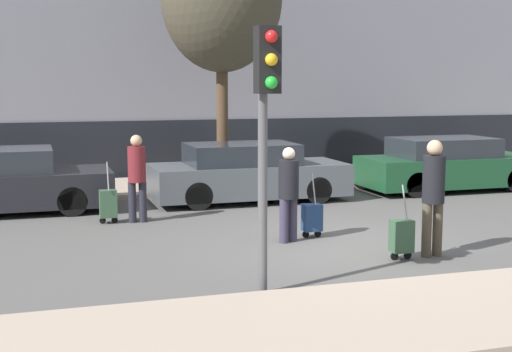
{
  "coord_description": "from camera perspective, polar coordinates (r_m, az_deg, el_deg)",
  "views": [
    {
      "loc": [
        -4.72,
        -10.6,
        2.68
      ],
      "look_at": [
        -0.82,
        1.8,
        0.95
      ],
      "focal_mm": 50.0,
      "sensor_mm": 36.0,
      "label": 1
    }
  ],
  "objects": [
    {
      "name": "pedestrian_center",
      "position": [
        11.87,
        2.62,
        -1.05
      ],
      "size": [
        0.34,
        0.34,
        1.6
      ],
      "rotation": [
        0.0,
        0.0,
        3.53
      ],
      "color": "#383347",
      "rests_on": "ground_plane"
    },
    {
      "name": "trolley_left",
      "position": [
        13.79,
        -11.74,
        -2.19
      ],
      "size": [
        0.34,
        0.29,
        1.18
      ],
      "color": "#335138",
      "rests_on": "ground_plane"
    },
    {
      "name": "parked_car_2",
      "position": [
        18.24,
        15.07,
        0.84
      ],
      "size": [
        4.39,
        1.78,
        1.31
      ],
      "color": "#194728",
      "rests_on": "ground_plane"
    },
    {
      "name": "sidewalk_far",
      "position": [
        18.41,
        -2.44,
        -0.61
      ],
      "size": [
        28.0,
        3.0,
        0.12
      ],
      "color": "tan",
      "rests_on": "ground_plane"
    },
    {
      "name": "traffic_light",
      "position": [
        8.68,
        0.78,
        5.66
      ],
      "size": [
        0.28,
        0.47,
        3.33
      ],
      "color": "#515154",
      "rests_on": "ground_plane"
    },
    {
      "name": "pedestrian_right",
      "position": [
        11.19,
        14.01,
        -1.13
      ],
      "size": [
        0.35,
        0.34,
        1.8
      ],
      "rotation": [
        0.0,
        0.0,
        0.08
      ],
      "color": "#4C4233",
      "rests_on": "ground_plane"
    },
    {
      "name": "parked_car_1",
      "position": [
        16.0,
        -0.72,
        0.19
      ],
      "size": [
        4.35,
        1.79,
        1.31
      ],
      "color": "#4C5156",
      "rests_on": "ground_plane"
    },
    {
      "name": "sidewalk_near",
      "position": [
        8.72,
        16.54,
        -10.23
      ],
      "size": [
        28.0,
        2.5,
        0.12
      ],
      "color": "tan",
      "rests_on": "ground_plane"
    },
    {
      "name": "ground_plane",
      "position": [
        11.91,
        6.38,
        -5.47
      ],
      "size": [
        80.0,
        80.0,
        0.0
      ],
      "primitive_type": "plane",
      "color": "#565451"
    },
    {
      "name": "pedestrian_left",
      "position": [
        13.72,
        -9.51,
        0.24
      ],
      "size": [
        0.35,
        0.34,
        1.68
      ],
      "rotation": [
        0.0,
        0.0,
        -0.1
      ],
      "color": "#23232D",
      "rests_on": "ground_plane"
    },
    {
      "name": "trolley_center",
      "position": [
        12.33,
        4.5,
        -3.34
      ],
      "size": [
        0.34,
        0.29,
        1.12
      ],
      "color": "navy",
      "rests_on": "ground_plane"
    },
    {
      "name": "trolley_right",
      "position": [
        11.0,
        11.57,
        -4.74
      ],
      "size": [
        0.34,
        0.29,
        1.15
      ],
      "color": "#335138",
      "rests_on": "ground_plane"
    }
  ]
}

